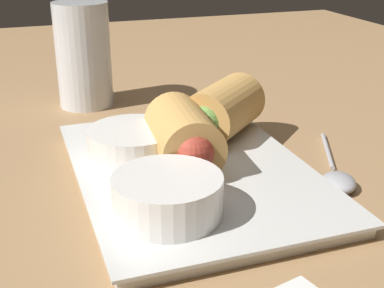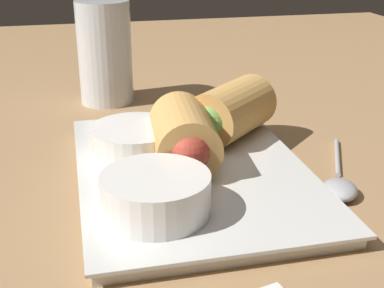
% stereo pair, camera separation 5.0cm
% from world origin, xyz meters
% --- Properties ---
extents(table_surface, '(1.80, 1.40, 0.02)m').
position_xyz_m(table_surface, '(0.00, 0.00, 0.01)').
color(table_surface, '#A87F54').
rests_on(table_surface, ground).
extents(serving_plate, '(0.30, 0.21, 0.01)m').
position_xyz_m(serving_plate, '(-0.00, 0.01, 0.03)').
color(serving_plate, silver).
rests_on(serving_plate, table_surface).
extents(roll_front_left, '(0.11, 0.11, 0.06)m').
position_xyz_m(roll_front_left, '(0.06, -0.04, 0.06)').
color(roll_front_left, '#DBA356').
rests_on(roll_front_left, serving_plate).
extents(roll_front_right, '(0.11, 0.07, 0.06)m').
position_xyz_m(roll_front_right, '(0.00, 0.02, 0.06)').
color(roll_front_right, '#DBA356').
rests_on(roll_front_right, serving_plate).
extents(dipping_bowl_near, '(0.09, 0.09, 0.03)m').
position_xyz_m(dipping_bowl_near, '(0.03, 0.06, 0.05)').
color(dipping_bowl_near, white).
rests_on(dipping_bowl_near, serving_plate).
extents(dipping_bowl_far, '(0.09, 0.09, 0.03)m').
position_xyz_m(dipping_bowl_far, '(-0.08, 0.06, 0.05)').
color(dipping_bowl_far, white).
rests_on(dipping_bowl_far, serving_plate).
extents(spoon, '(0.14, 0.08, 0.01)m').
position_xyz_m(spoon, '(-0.05, -0.12, 0.03)').
color(spoon, '#B2B2B7').
rests_on(spoon, table_surface).
extents(drinking_glass, '(0.07, 0.07, 0.14)m').
position_xyz_m(drinking_glass, '(0.27, 0.07, 0.09)').
color(drinking_glass, silver).
rests_on(drinking_glass, table_surface).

